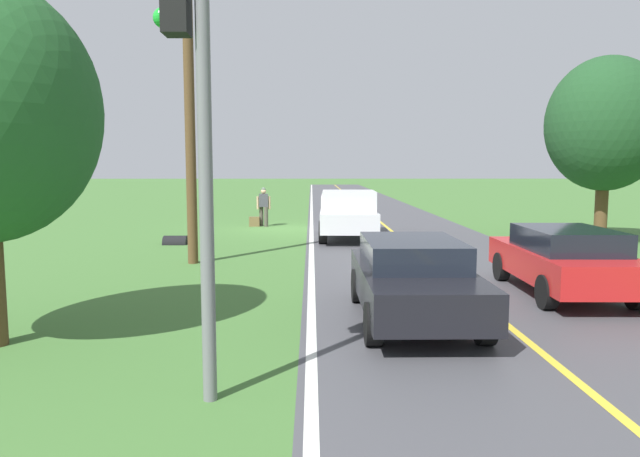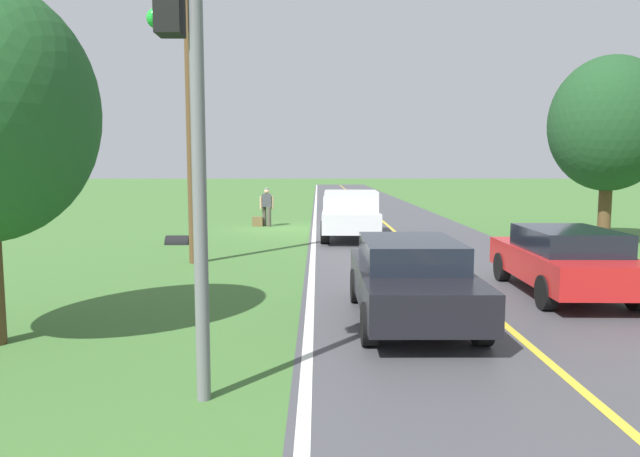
{
  "view_description": "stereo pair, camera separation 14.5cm",
  "coord_description": "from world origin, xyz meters",
  "px_view_note": "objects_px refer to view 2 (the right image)",
  "views": [
    {
      "loc": [
        -1.27,
        24.86,
        2.69
      ],
      "look_at": [
        -1.46,
        11.48,
        1.24
      ],
      "focal_mm": 32.43,
      "sensor_mm": 36.0,
      "label": 1
    },
    {
      "loc": [
        -1.41,
        24.86,
        2.69
      ],
      "look_at": [
        -1.46,
        11.48,
        1.24
      ],
      "focal_mm": 32.43,
      "sensor_mm": 36.0,
      "label": 2
    }
  ],
  "objects_px": {
    "utility_pole_roadside": "(191,128)",
    "pickup_truck_passing": "(350,213)",
    "sedan_mid_oncoming": "(564,259)",
    "hitchhiker_walking": "(267,204)",
    "suitcase_carried": "(257,222)",
    "tree_far_side_near": "(609,124)",
    "traffic_light_mast": "(183,87)",
    "sedan_ahead_same_lane": "(411,278)"
  },
  "relations": [
    {
      "from": "utility_pole_roadside",
      "to": "pickup_truck_passing",
      "type": "bearing_deg",
      "value": -130.7
    },
    {
      "from": "pickup_truck_passing",
      "to": "sedan_mid_oncoming",
      "type": "bearing_deg",
      "value": 112.9
    },
    {
      "from": "hitchhiker_walking",
      "to": "pickup_truck_passing",
      "type": "distance_m",
      "value": 5.73
    },
    {
      "from": "suitcase_carried",
      "to": "utility_pole_roadside",
      "type": "relative_size",
      "value": 0.06
    },
    {
      "from": "tree_far_side_near",
      "to": "sedan_mid_oncoming",
      "type": "distance_m",
      "value": 9.77
    },
    {
      "from": "utility_pole_roadside",
      "to": "suitcase_carried",
      "type": "bearing_deg",
      "value": -94.27
    },
    {
      "from": "hitchhiker_walking",
      "to": "tree_far_side_near",
      "type": "xyz_separation_m",
      "value": [
        -12.19,
        6.06,
        3.12
      ]
    },
    {
      "from": "pickup_truck_passing",
      "to": "utility_pole_roadside",
      "type": "height_order",
      "value": "utility_pole_roadside"
    },
    {
      "from": "sedan_mid_oncoming",
      "to": "hitchhiker_walking",
      "type": "bearing_deg",
      "value": -61.83
    },
    {
      "from": "tree_far_side_near",
      "to": "utility_pole_roadside",
      "type": "bearing_deg",
      "value": 16.2
    },
    {
      "from": "hitchhiker_walking",
      "to": "sedan_mid_oncoming",
      "type": "bearing_deg",
      "value": 118.17
    },
    {
      "from": "hitchhiker_walking",
      "to": "tree_far_side_near",
      "type": "distance_m",
      "value": 13.97
    },
    {
      "from": "hitchhiker_walking",
      "to": "traffic_light_mast",
      "type": "xyz_separation_m",
      "value": [
        -0.82,
        19.42,
        2.57
      ]
    },
    {
      "from": "traffic_light_mast",
      "to": "utility_pole_roadside",
      "type": "bearing_deg",
      "value": -78.24
    },
    {
      "from": "hitchhiker_walking",
      "to": "sedan_ahead_same_lane",
      "type": "height_order",
      "value": "hitchhiker_walking"
    },
    {
      "from": "hitchhiker_walking",
      "to": "sedan_mid_oncoming",
      "type": "height_order",
      "value": "hitchhiker_walking"
    },
    {
      "from": "hitchhiker_walking",
      "to": "sedan_ahead_same_lane",
      "type": "xyz_separation_m",
      "value": [
        -3.92,
        15.96,
        -0.23
      ]
    },
    {
      "from": "suitcase_carried",
      "to": "sedan_mid_oncoming",
      "type": "xyz_separation_m",
      "value": [
        -7.87,
        13.82,
        0.54
      ]
    },
    {
      "from": "suitcase_carried",
      "to": "pickup_truck_passing",
      "type": "xyz_separation_m",
      "value": [
        -3.91,
        4.44,
        0.75
      ]
    },
    {
      "from": "suitcase_carried",
      "to": "traffic_light_mast",
      "type": "height_order",
      "value": "traffic_light_mast"
    },
    {
      "from": "pickup_truck_passing",
      "to": "tree_far_side_near",
      "type": "height_order",
      "value": "tree_far_side_near"
    },
    {
      "from": "utility_pole_roadside",
      "to": "hitchhiker_walking",
      "type": "bearing_deg",
      "value": -96.6
    },
    {
      "from": "suitcase_carried",
      "to": "sedan_mid_oncoming",
      "type": "height_order",
      "value": "sedan_mid_oncoming"
    },
    {
      "from": "traffic_light_mast",
      "to": "utility_pole_roadside",
      "type": "distance_m",
      "value": 9.69
    },
    {
      "from": "hitchhiker_walking",
      "to": "tree_far_side_near",
      "type": "height_order",
      "value": "tree_far_side_near"
    },
    {
      "from": "hitchhiker_walking",
      "to": "sedan_mid_oncoming",
      "type": "relative_size",
      "value": 0.39
    },
    {
      "from": "sedan_ahead_same_lane",
      "to": "sedan_mid_oncoming",
      "type": "height_order",
      "value": "same"
    },
    {
      "from": "utility_pole_roadside",
      "to": "tree_far_side_near",
      "type": "bearing_deg",
      "value": -163.8
    },
    {
      "from": "hitchhiker_walking",
      "to": "tree_far_side_near",
      "type": "relative_size",
      "value": 0.27
    },
    {
      "from": "pickup_truck_passing",
      "to": "hitchhiker_walking",
      "type": "bearing_deg",
      "value": -52.45
    },
    {
      "from": "traffic_light_mast",
      "to": "hitchhiker_walking",
      "type": "bearing_deg",
      "value": -87.57
    },
    {
      "from": "suitcase_carried",
      "to": "traffic_light_mast",
      "type": "xyz_separation_m",
      "value": [
        -1.24,
        19.31,
        3.34
      ]
    },
    {
      "from": "utility_pole_roadside",
      "to": "sedan_ahead_same_lane",
      "type": "bearing_deg",
      "value": 130.1
    },
    {
      "from": "sedan_ahead_same_lane",
      "to": "sedan_mid_oncoming",
      "type": "bearing_deg",
      "value": -150.19
    },
    {
      "from": "suitcase_carried",
      "to": "utility_pole_roadside",
      "type": "height_order",
      "value": "utility_pole_roadside"
    },
    {
      "from": "suitcase_carried",
      "to": "traffic_light_mast",
      "type": "bearing_deg",
      "value": 0.56
    },
    {
      "from": "sedan_mid_oncoming",
      "to": "utility_pole_roadside",
      "type": "distance_m",
      "value": 9.94
    },
    {
      "from": "traffic_light_mast",
      "to": "sedan_mid_oncoming",
      "type": "distance_m",
      "value": 9.05
    },
    {
      "from": "sedan_mid_oncoming",
      "to": "pickup_truck_passing",
      "type": "bearing_deg",
      "value": -67.1
    },
    {
      "from": "hitchhiker_walking",
      "to": "suitcase_carried",
      "type": "height_order",
      "value": "hitchhiker_walking"
    },
    {
      "from": "pickup_truck_passing",
      "to": "sedan_ahead_same_lane",
      "type": "distance_m",
      "value": 11.42
    },
    {
      "from": "hitchhiker_walking",
      "to": "utility_pole_roadside",
      "type": "xyz_separation_m",
      "value": [
        1.15,
        9.94,
        2.75
      ]
    }
  ]
}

